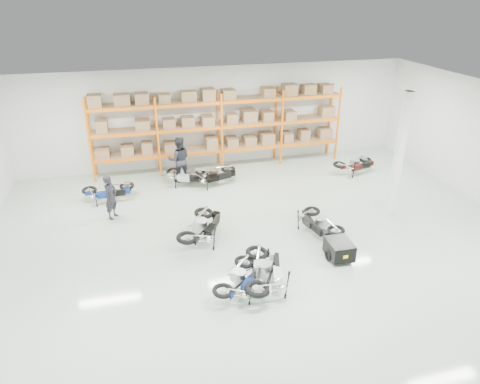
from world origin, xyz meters
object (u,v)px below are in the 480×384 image
object	(u,v)px
trailer	(339,249)
moto_blue_centre	(241,275)
moto_back_b	(189,172)
moto_back_a	(108,188)
moto_black_far_left	(203,223)
moto_back_c	(214,172)
moto_back_d	(356,162)
moto_touring_right	(318,219)
person_back	(179,159)
person_left	(111,197)
moto_silver_left	(266,267)

from	to	relation	value
trailer	moto_blue_centre	bearing A→B (deg)	-166.75
moto_back_b	moto_back_a	bearing A→B (deg)	123.10
moto_black_far_left	moto_back_c	bearing A→B (deg)	-77.57
moto_black_far_left	moto_back_d	bearing A→B (deg)	-124.67
trailer	moto_back_b	bearing A→B (deg)	119.39
moto_back_c	moto_touring_right	bearing A→B (deg)	-164.07
moto_back_c	person_back	bearing A→B (deg)	50.26
moto_touring_right	person_left	xyz separation A→B (m)	(-6.76, 2.88, 0.29)
moto_black_far_left	trailer	size ratio (longest dim) A/B	1.36
moto_back_d	person_left	size ratio (longest dim) A/B	1.06
moto_touring_right	person_back	world-z (taller)	person_back
moto_silver_left	moto_back_c	distance (m)	7.10
moto_blue_centre	moto_back_a	size ratio (longest dim) A/B	0.99
moto_silver_left	trailer	distance (m)	2.65
moto_back_b	moto_back_c	xyz separation A→B (m)	(1.00, -0.23, 0.01)
moto_touring_right	trailer	size ratio (longest dim) A/B	1.17
moto_back_b	person_left	size ratio (longest dim) A/B	1.10
trailer	person_back	size ratio (longest dim) A/B	0.75
moto_touring_right	person_back	size ratio (longest dim) A/B	0.88
moto_silver_left	moto_back_c	xyz separation A→B (m)	(-0.07, 7.10, -0.05)
moto_back_d	person_left	bearing A→B (deg)	86.75
person_left	moto_blue_centre	bearing A→B (deg)	-116.65
moto_blue_centre	person_back	size ratio (longest dim) A/B	0.86
moto_touring_right	moto_back_c	size ratio (longest dim) A/B	0.94
moto_black_far_left	moto_back_b	world-z (taller)	moto_black_far_left
moto_back_b	trailer	bearing A→B (deg)	-130.63
moto_back_b	moto_back_c	size ratio (longest dim) A/B	0.98
moto_touring_right	person_left	distance (m)	7.35
moto_blue_centre	moto_touring_right	distance (m)	4.02
moto_blue_centre	moto_silver_left	size ratio (longest dim) A/B	0.85
trailer	moto_back_b	xyz separation A→B (m)	(-3.63, 6.66, 0.19)
moto_black_far_left	trailer	xyz separation A→B (m)	(3.83, -2.18, -0.25)
moto_touring_right	moto_back_c	xyz separation A→B (m)	(-2.63, 4.84, 0.04)
trailer	person_left	bearing A→B (deg)	147.31
person_left	moto_touring_right	bearing A→B (deg)	-83.51
moto_back_a	moto_silver_left	bearing A→B (deg)	-149.32
moto_blue_centre	person_back	distance (m)	7.89
moto_silver_left	person_left	bearing A→B (deg)	-34.49
moto_blue_centre	moto_back_b	distance (m)	7.39
moto_back_a	person_left	bearing A→B (deg)	-176.54
moto_back_b	moto_silver_left	bearing A→B (deg)	-150.83
moto_silver_left	moto_black_far_left	bearing A→B (deg)	-49.60
trailer	moto_back_c	xyz separation A→B (m)	(-2.63, 6.44, 0.21)
person_left	person_back	size ratio (longest dim) A/B	0.83
moto_touring_right	moto_back_a	world-z (taller)	moto_touring_right
moto_silver_left	moto_back_c	world-z (taller)	moto_silver_left
moto_blue_centre	moto_silver_left	xyz separation A→B (m)	(0.73, 0.06, 0.09)
moto_back_c	person_back	xyz separation A→B (m)	(-1.35, 0.69, 0.42)
person_back	person_left	bearing A→B (deg)	45.40
moto_back_a	moto_back_d	size ratio (longest dim) A/B	0.99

